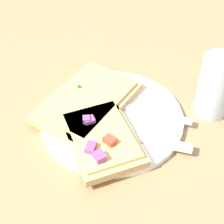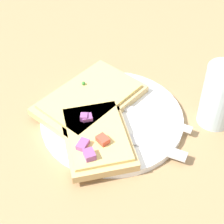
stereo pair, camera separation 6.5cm
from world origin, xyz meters
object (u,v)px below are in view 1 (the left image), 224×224
knife (138,137)px  fork (128,108)px  plate (112,118)px  pizza_slice_main (87,101)px  drinking_glass (215,86)px  pizza_slice_corner (102,138)px

knife → fork: bearing=-62.8°
fork → knife: bearing=119.4°
plate → knife: knife is taller
plate → pizza_slice_main: 0.05m
fork → knife: size_ratio=0.98×
drinking_glass → knife: bearing=-107.8°
plate → fork: (0.01, 0.03, 0.01)m
fork → pizza_slice_main: 0.07m
knife → pizza_slice_corner: size_ratio=1.11×
plate → pizza_slice_main: bearing=-170.8°
knife → pizza_slice_main: bearing=-26.6°
pizza_slice_main → drinking_glass: bearing=122.8°
fork → drinking_glass: 0.16m
plate → pizza_slice_corner: bearing=-63.6°
pizza_slice_corner → drinking_glass: drinking_glass is taller
drinking_glass → pizza_slice_corner: bearing=-113.9°
plate → pizza_slice_main: (-0.05, -0.01, 0.02)m
plate → knife: bearing=-9.0°
pizza_slice_main → pizza_slice_corner: bearing=50.0°
knife → drinking_glass: bearing=-133.2°
plate → drinking_glass: size_ratio=2.17×
knife → pizza_slice_main: 0.12m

